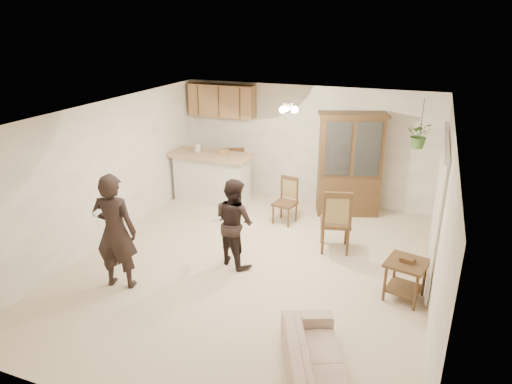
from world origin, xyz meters
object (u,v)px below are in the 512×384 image
(china_hutch, at_px, (350,165))
(chair_bar, at_px, (235,186))
(sofa, at_px, (317,353))
(child, at_px, (234,226))
(adult, at_px, (115,231))
(chair_hutch_left, at_px, (285,210))
(side_table, at_px, (405,279))
(chair_hutch_right, at_px, (335,232))

(china_hutch, xyz_separation_m, chair_bar, (-2.47, -0.14, -0.72))
(sofa, relative_size, child, 1.39)
(china_hutch, height_order, chair_bar, china_hutch)
(china_hutch, bearing_deg, chair_bar, 164.33)
(adult, xyz_separation_m, chair_hutch_left, (1.63, 3.05, -0.64))
(child, distance_m, side_table, 2.71)
(chair_hutch_left, bearing_deg, child, -88.63)
(chair_hutch_right, bearing_deg, chair_bar, -45.37)
(sofa, distance_m, child, 2.83)
(chair_bar, bearing_deg, sofa, -84.69)
(child, xyz_separation_m, chair_hutch_right, (1.43, 1.07, -0.35))
(side_table, bearing_deg, china_hutch, 115.73)
(china_hutch, bearing_deg, chair_hutch_left, -157.01)
(china_hutch, bearing_deg, chair_hutch_right, -105.32)
(child, bearing_deg, china_hutch, -90.95)
(adult, distance_m, chair_bar, 3.90)
(sofa, relative_size, adult, 1.04)
(sofa, bearing_deg, chair_hutch_left, -0.86)
(sofa, xyz_separation_m, child, (-1.90, 2.07, 0.31))
(adult, bearing_deg, child, -148.24)
(sofa, height_order, child, child)
(child, bearing_deg, side_table, -156.41)
(sofa, distance_m, side_table, 2.16)
(child, relative_size, side_table, 2.04)
(chair_bar, xyz_separation_m, chair_hutch_right, (2.57, -1.55, 0.01))
(adult, distance_m, side_table, 4.24)
(chair_bar, xyz_separation_m, chair_hutch_left, (1.42, -0.80, -0.06))
(sofa, bearing_deg, chair_hutch_right, -14.98)
(sofa, height_order, side_table, sofa)
(china_hutch, relative_size, chair_bar, 1.86)
(adult, distance_m, child, 1.84)
(adult, bearing_deg, sofa, 154.81)
(side_table, height_order, chair_bar, chair_bar)
(child, relative_size, chair_hutch_right, 1.17)
(china_hutch, relative_size, chair_hutch_left, 2.29)
(chair_bar, bearing_deg, side_table, -62.66)
(child, xyz_separation_m, chair_hutch_left, (0.28, 1.82, -0.42))
(adult, xyz_separation_m, chair_bar, (0.20, 3.86, -0.58))
(sofa, distance_m, chair_hutch_right, 3.17)
(adult, height_order, chair_bar, adult)
(chair_hutch_left, bearing_deg, china_hutch, 51.97)
(child, bearing_deg, chair_hutch_left, -73.98)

